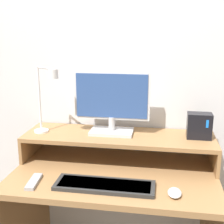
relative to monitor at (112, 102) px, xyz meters
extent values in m
cube|color=silver|center=(0.04, 0.17, 0.16)|extent=(6.00, 0.05, 2.50)
cube|color=olive|center=(0.04, -0.18, -0.35)|extent=(1.06, 0.63, 0.03)
cube|color=olive|center=(-0.48, -0.02, -0.27)|extent=(0.02, 0.32, 0.13)
cube|color=olive|center=(0.56, -0.02, -0.27)|extent=(0.02, 0.32, 0.13)
cube|color=olive|center=(0.04, -0.02, -0.19)|extent=(1.06, 0.32, 0.02)
cube|color=#BCBCC1|center=(0.00, 0.00, -0.17)|extent=(0.24, 0.15, 0.02)
cylinder|color=#BCBCC1|center=(0.00, 0.00, -0.12)|extent=(0.04, 0.04, 0.08)
cube|color=silver|center=(0.00, 0.00, 0.04)|extent=(0.42, 0.02, 0.27)
cube|color=#2D4C8C|center=(0.00, -0.01, 0.04)|extent=(0.40, 0.01, 0.24)
cylinder|color=silver|center=(-0.40, -0.05, -0.17)|extent=(0.08, 0.08, 0.01)
cylinder|color=silver|center=(-0.40, -0.05, 0.01)|extent=(0.01, 0.01, 0.36)
cylinder|color=silver|center=(-0.34, -0.08, 0.19)|extent=(0.12, 0.08, 0.01)
cylinder|color=silver|center=(-0.29, -0.12, 0.17)|extent=(0.05, 0.05, 0.05)
cube|color=black|center=(0.48, -0.01, -0.11)|extent=(0.13, 0.08, 0.14)
cube|color=#1972F2|center=(0.51, -0.05, -0.09)|extent=(0.01, 0.00, 0.04)
cube|color=#282828|center=(0.02, -0.35, -0.32)|extent=(0.47, 0.15, 0.02)
cube|color=black|center=(0.02, -0.35, -0.32)|extent=(0.43, 0.12, 0.01)
ellipsoid|color=silver|center=(0.35, -0.37, -0.32)|extent=(0.06, 0.09, 0.03)
cube|color=#99999E|center=(-0.32, -0.37, -0.32)|extent=(0.06, 0.16, 0.02)
camera|label=1|loc=(0.28, -1.65, 0.39)|focal=50.00mm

